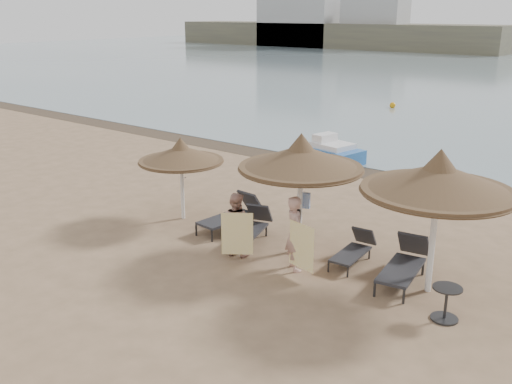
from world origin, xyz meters
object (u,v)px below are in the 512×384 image
Objects in this scene: palapa_right at (439,179)px; person_right at (295,228)px; lounger_near_left at (251,227)px; side_table at (446,304)px; lounger_near_right at (355,249)px; lounger_far_right at (405,262)px; lounger_far_left at (234,214)px; pedal_boat at (332,152)px; palapa_center at (301,158)px; palapa_left at (181,154)px; person_left at (235,219)px.

person_right is at bearing -162.89° from palapa_right.
side_table is (5.69, -0.85, -0.05)m from lounger_near_left.
palapa_right is 5.40m from lounger_near_left.
lounger_far_right is at bearing -11.15° from lounger_near_right.
lounger_near_right is at bearing 169.88° from palapa_right.
lounger_far_left is 1.02× the size of person_right.
lounger_far_right is at bearing -118.25° from person_right.
lounger_near_left is at bearing 175.97° from lounger_far_right.
lounger_far_right is 3.09× the size of side_table.
pedal_boat reaches higher than side_table.
lounger_far_left is at bearing 174.69° from palapa_center.
lounger_near_left is (0.97, -0.42, -0.04)m from lounger_far_left.
lounger_far_left reaches higher than side_table.
lounger_far_left is 1.07× the size of lounger_near_left.
person_right reaches higher than pedal_boat.
lounger_near_right is 0.80× the size of person_right.
palapa_center is at bearing 1.80° from palapa_left.
person_left is 0.72× the size of pedal_boat.
lounger_near_left is at bearing 14.56° from person_right.
lounger_near_right is (2.88, 0.51, -0.05)m from lounger_near_left.
lounger_near_left is at bearing -61.47° from pedal_boat.
side_table is (6.66, -1.26, -0.09)m from lounger_far_left.
palapa_center is 1.54× the size of lounger_near_left.
person_left reaches higher than pedal_boat.
lounger_near_left reaches higher than side_table.
pedal_boat reaches higher than lounger_near_left.
lounger_near_left is (2.66, -0.07, -1.58)m from palapa_left.
palapa_center is at bearing 166.26° from side_table.
palapa_left is 7.12m from lounger_far_right.
palapa_left is 1.15× the size of lounger_far_left.
lounger_far_left is 1.06m from lounger_near_left.
person_right is (-2.31, -1.11, 0.64)m from lounger_far_right.
person_left is at bearing -19.50° from palapa_left.
lounger_far_left is 6.78m from side_table.
lounger_near_right is (1.45, 0.31, -2.14)m from palapa_center.
lounger_far_left is at bearing 169.25° from side_table.
lounger_far_left is 5.25m from lounger_far_right.
side_table is at bearing -6.23° from palapa_left.
palapa_center is 4.88m from side_table.
lounger_near_right is (3.85, 0.09, -0.09)m from lounger_far_left.
pedal_boat is (-2.65, 8.60, 0.03)m from lounger_near_left.
palapa_right is 3.45m from person_right.
pedal_boat is at bearing 106.49° from lounger_far_left.
palapa_left is 8.67m from pedal_boat.
palapa_center reaches higher than person_right.
lounger_near_left is 1.16m from person_left.
lounger_far_right is (6.94, 0.27, -1.55)m from palapa_left.
palapa_center is at bearing 179.06° from palapa_right.
palapa_right is 1.48× the size of lounger_far_right.
side_table is at bearing -13.74° from palapa_center.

